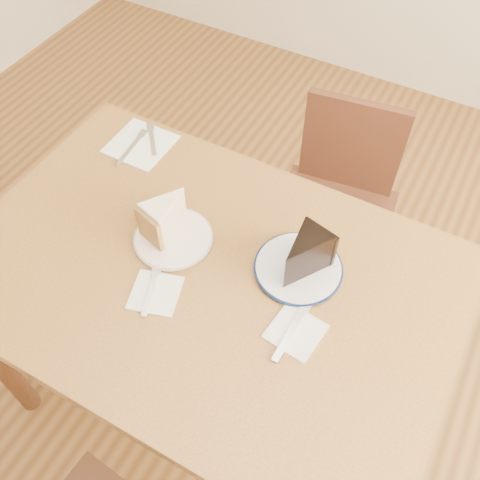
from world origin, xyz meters
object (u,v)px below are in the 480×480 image
Objects in this scene: chocolate_cake at (301,259)px; plate_cream at (173,238)px; carrot_cake at (169,216)px; chair_far at (335,206)px; plate_navy at (298,268)px; table at (206,294)px.

plate_cream is at bearing 23.78° from chocolate_cake.
plate_cream is 0.06m from carrot_cake.
chair_far is 0.70m from plate_cream.
chocolate_cake is at bearing -53.21° from plate_navy.
carrot_cake is at bearing -172.06° from plate_navy.
table is 0.28m from chocolate_cake.
chair_far reaches higher than table.
chair_far is at bearing -68.19° from chocolate_cake.
table is at bearing -21.59° from plate_cream.
carrot_cake is (-0.27, -0.55, 0.37)m from chair_far.
table is 0.25m from plate_navy.
table is at bearing 70.79° from chair_far.
plate_navy is 1.62× the size of chocolate_cake.
carrot_cake is at bearing 56.58° from chair_far.
chair_far is 3.84× the size of plate_navy.
table is 1.52× the size of chair_far.
table is 6.29× the size of plate_cream.
plate_cream is 1.69× the size of carrot_cake.
plate_cream reaches higher than table.
carrot_cake is 0.89× the size of chocolate_cake.
carrot_cake is (-0.34, -0.05, 0.05)m from plate_navy.
table is 10.64× the size of carrot_cake.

